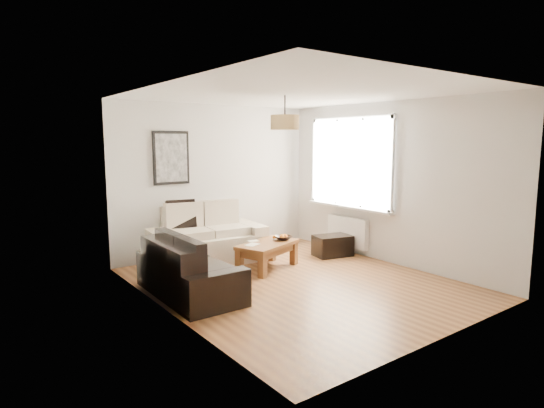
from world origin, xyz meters
TOP-DOWN VIEW (x-y plane):
  - floor at (0.00, 0.00)m, footprint 4.50×4.50m
  - ceiling at (0.00, 0.00)m, footprint 3.80×4.50m
  - wall_back at (0.00, 2.25)m, footprint 3.80×0.04m
  - wall_front at (0.00, -2.25)m, footprint 3.80×0.04m
  - wall_left at (-1.90, 0.00)m, footprint 0.04×4.50m
  - wall_right at (1.90, 0.00)m, footprint 0.04×4.50m
  - window_bay at (1.86, 0.80)m, footprint 0.14×1.90m
  - radiator at (1.82, 0.80)m, footprint 0.10×0.90m
  - poster at (-0.85, 2.22)m, footprint 0.62×0.04m
  - pendant_shade at (0.00, 0.30)m, footprint 0.40×0.40m
  - loveseat_cream at (-0.47, 1.78)m, footprint 1.92×1.19m
  - sofa_leather at (-1.43, 0.46)m, footprint 0.83×1.67m
  - coffee_table at (0.08, 0.82)m, footprint 1.13×0.85m
  - ottoman at (1.45, 0.79)m, footprint 0.70×0.53m
  - cushion_left at (-0.81, 2.00)m, footprint 0.48×0.24m
  - cushion_right at (-0.19, 2.00)m, footprint 0.41×0.18m
  - fruit_bowl at (0.41, 0.85)m, footprint 0.28×0.28m
  - orange_a at (0.40, 0.88)m, footprint 0.09×0.09m
  - orange_b at (0.46, 0.87)m, footprint 0.10×0.10m
  - orange_c at (0.31, 0.95)m, footprint 0.06×0.06m
  - papers at (-0.19, 0.85)m, footprint 0.26×0.22m

SIDE VIEW (x-z plane):
  - floor at x=0.00m, z-range 0.00..0.00m
  - ottoman at x=1.45m, z-range 0.00..0.36m
  - coffee_table at x=0.08m, z-range 0.00..0.41m
  - sofa_leather at x=-1.43m, z-range 0.00..0.72m
  - radiator at x=1.82m, z-range 0.12..0.64m
  - papers at x=-0.19m, z-range 0.41..0.42m
  - fruit_bowl at x=0.41m, z-range 0.41..0.48m
  - orange_a at x=0.40m, z-range 0.41..0.49m
  - orange_b at x=0.46m, z-range 0.41..0.50m
  - orange_c at x=0.31m, z-range 0.42..0.48m
  - loveseat_cream at x=-0.47m, z-range 0.00..0.91m
  - cushion_right at x=-0.19m, z-range 0.56..0.96m
  - cushion_left at x=-0.81m, z-range 0.56..1.02m
  - wall_back at x=0.00m, z-range 0.00..2.60m
  - wall_front at x=0.00m, z-range 0.00..2.60m
  - wall_left at x=-1.90m, z-range 0.00..2.60m
  - wall_right at x=1.90m, z-range 0.00..2.60m
  - window_bay at x=1.86m, z-range 0.80..2.40m
  - poster at x=-0.85m, z-range 1.26..2.13m
  - pendant_shade at x=0.00m, z-range 2.13..2.33m
  - ceiling at x=0.00m, z-range 2.60..2.60m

